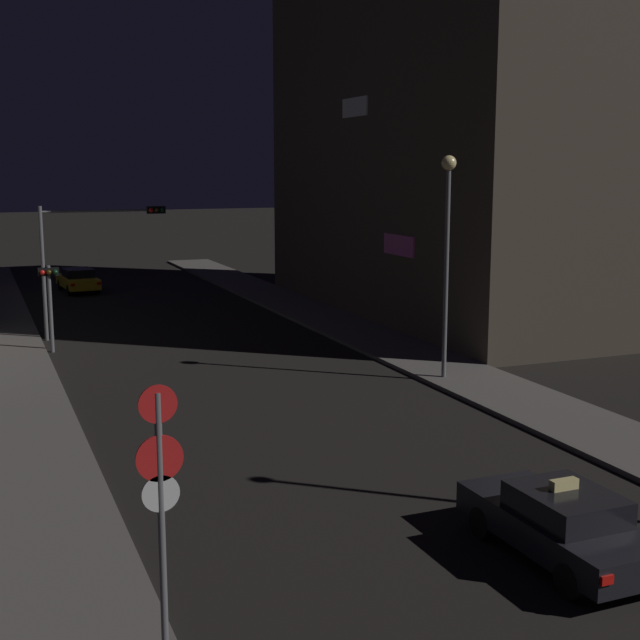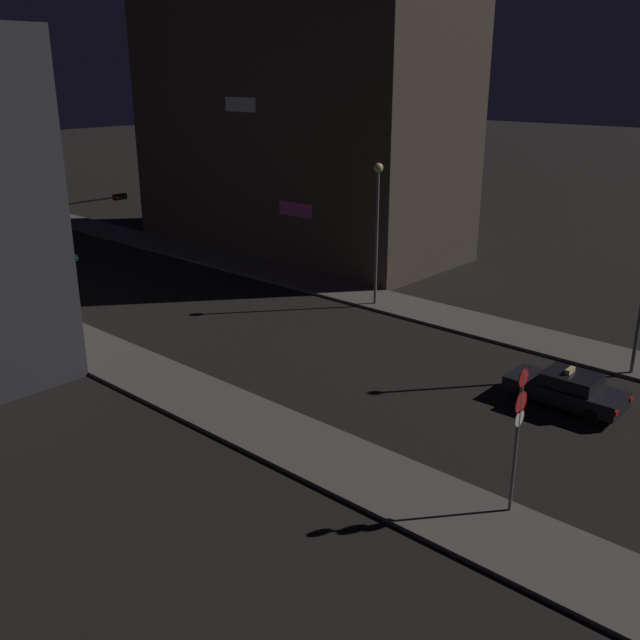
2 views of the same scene
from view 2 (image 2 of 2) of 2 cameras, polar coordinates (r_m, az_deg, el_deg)
The scene contains 8 objects.
sidewalk_left at distance 37.50m, azimuth -20.19°, elevation -1.03°, with size 3.23×66.04×0.15m, color #5B5651.
sidewalk_right at distance 45.91m, azimuth -3.67°, elevation 3.74°, with size 3.23×66.04×0.15m, color #5B5651.
building_facade_right at distance 52.13m, azimuth -1.95°, elevation 17.89°, with size 10.33×24.20×22.20m.
taxi at distance 29.20m, azimuth 18.99°, elevation -5.21°, with size 1.86×4.47×1.62m.
traffic_light_overhead at distance 41.57m, azimuth -18.79°, elevation 6.95°, with size 5.39×0.41×5.77m.
traffic_light_left_kerb at distance 38.73m, azimuth -19.14°, elevation 3.56°, with size 0.80×0.41×3.52m.
sign_pole_left at distance 21.03m, azimuth 15.45°, elevation -8.18°, with size 0.63×0.10×4.47m.
street_lamp_far_block at distance 38.44m, azimuth 4.57°, elevation 8.66°, with size 0.51×0.51×7.63m.
Camera 2 is at (-23.41, -0.66, 12.29)m, focal length 40.29 mm.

